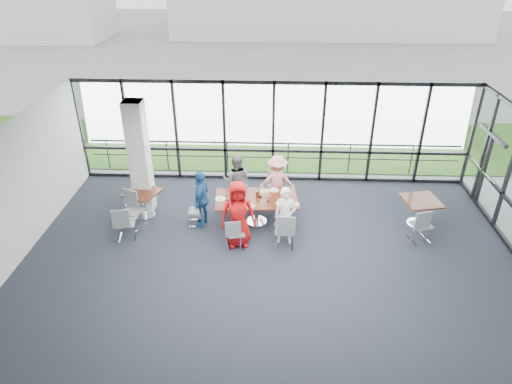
{
  "coord_description": "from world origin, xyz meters",
  "views": [
    {
      "loc": [
        0.04,
        -8.08,
        6.81
      ],
      "look_at": [
        -0.4,
        2.13,
        1.1
      ],
      "focal_mm": 32.0,
      "sensor_mm": 36.0,
      "label": 1
    }
  ],
  "objects_px": {
    "chair_main_end": "(196,211)",
    "chair_spare_lb": "(133,211)",
    "side_table_left": "(143,196)",
    "diner_end": "(202,199)",
    "main_table": "(256,201)",
    "chair_main_fl": "(240,189)",
    "chair_spare_r": "(421,225)",
    "chair_spare_la": "(126,223)",
    "structural_column": "(140,158)",
    "chair_main_nr": "(285,230)",
    "chair_main_fr": "(275,188)",
    "diner_near_right": "(285,216)",
    "diner_far_left": "(237,181)",
    "side_table_right": "(421,204)",
    "chair_main_nl": "(236,233)",
    "diner_far_right": "(277,181)",
    "diner_near_left": "(238,214)"
  },
  "relations": [
    {
      "from": "diner_end",
      "to": "chair_spare_la",
      "type": "xyz_separation_m",
      "value": [
        -1.85,
        -0.73,
        -0.33
      ]
    },
    {
      "from": "chair_spare_la",
      "to": "chair_spare_r",
      "type": "xyz_separation_m",
      "value": [
        7.5,
        0.23,
        -0.0
      ]
    },
    {
      "from": "structural_column",
      "to": "side_table_right",
      "type": "distance_m",
      "value": 7.65
    },
    {
      "from": "structural_column",
      "to": "chair_main_end",
      "type": "bearing_deg",
      "value": -24.88
    },
    {
      "from": "chair_main_nl",
      "to": "chair_main_nr",
      "type": "distance_m",
      "value": 1.23
    },
    {
      "from": "main_table",
      "to": "structural_column",
      "type": "bearing_deg",
      "value": 165.19
    },
    {
      "from": "structural_column",
      "to": "side_table_right",
      "type": "height_order",
      "value": "structural_column"
    },
    {
      "from": "diner_end",
      "to": "chair_main_fr",
      "type": "bearing_deg",
      "value": 133.68
    },
    {
      "from": "diner_far_left",
      "to": "diner_far_right",
      "type": "distance_m",
      "value": 1.15
    },
    {
      "from": "chair_main_end",
      "to": "chair_spare_lb",
      "type": "relative_size",
      "value": 0.84
    },
    {
      "from": "side_table_right",
      "to": "diner_far_left",
      "type": "xyz_separation_m",
      "value": [
        -4.98,
        0.77,
        0.17
      ]
    },
    {
      "from": "chair_main_nr",
      "to": "chair_spare_r",
      "type": "bearing_deg",
      "value": 10.12
    },
    {
      "from": "chair_spare_r",
      "to": "chair_main_end",
      "type": "bearing_deg",
      "value": 157.04
    },
    {
      "from": "main_table",
      "to": "chair_main_fl",
      "type": "bearing_deg",
      "value": 112.03
    },
    {
      "from": "diner_far_left",
      "to": "chair_spare_r",
      "type": "xyz_separation_m",
      "value": [
        4.81,
        -1.55,
        -0.34
      ]
    },
    {
      "from": "chair_main_nr",
      "to": "chair_main_end",
      "type": "distance_m",
      "value": 2.54
    },
    {
      "from": "main_table",
      "to": "side_table_right",
      "type": "distance_m",
      "value": 4.37
    },
    {
      "from": "diner_near_left",
      "to": "chair_spare_r",
      "type": "relative_size",
      "value": 1.88
    },
    {
      "from": "main_table",
      "to": "chair_main_nl",
      "type": "relative_size",
      "value": 2.72
    },
    {
      "from": "diner_far_left",
      "to": "chair_main_nl",
      "type": "distance_m",
      "value": 2.08
    },
    {
      "from": "diner_near_left",
      "to": "diner_far_left",
      "type": "distance_m",
      "value": 1.9
    },
    {
      "from": "diner_far_left",
      "to": "diner_far_right",
      "type": "bearing_deg",
      "value": -171.36
    },
    {
      "from": "chair_main_end",
      "to": "chair_spare_lb",
      "type": "bearing_deg",
      "value": -88.84
    },
    {
      "from": "chair_main_nr",
      "to": "chair_main_fl",
      "type": "bearing_deg",
      "value": 124.42
    },
    {
      "from": "side_table_left",
      "to": "chair_main_fl",
      "type": "bearing_deg",
      "value": 18.48
    },
    {
      "from": "chair_main_nl",
      "to": "chair_spare_lb",
      "type": "height_order",
      "value": "chair_spare_lb"
    },
    {
      "from": "chair_main_fr",
      "to": "chair_spare_la",
      "type": "distance_m",
      "value": 4.33
    },
    {
      "from": "diner_near_left",
      "to": "diner_near_right",
      "type": "xyz_separation_m",
      "value": [
        1.17,
        0.15,
        -0.11
      ]
    },
    {
      "from": "side_table_left",
      "to": "diner_end",
      "type": "relative_size",
      "value": 0.68
    },
    {
      "from": "main_table",
      "to": "side_table_right",
      "type": "xyz_separation_m",
      "value": [
        4.37,
        0.08,
        -0.0
      ]
    },
    {
      "from": "side_table_left",
      "to": "diner_end",
      "type": "distance_m",
      "value": 1.74
    },
    {
      "from": "diner_far_left",
      "to": "chair_spare_lb",
      "type": "relative_size",
      "value": 1.66
    },
    {
      "from": "structural_column",
      "to": "chair_main_nl",
      "type": "xyz_separation_m",
      "value": [
        2.73,
        -1.75,
        -1.18
      ]
    },
    {
      "from": "diner_far_right",
      "to": "diner_end",
      "type": "height_order",
      "value": "diner_end"
    },
    {
      "from": "side_table_right",
      "to": "chair_spare_r",
      "type": "height_order",
      "value": "chair_spare_r"
    },
    {
      "from": "side_table_left",
      "to": "chair_spare_la",
      "type": "relative_size",
      "value": 1.16
    },
    {
      "from": "chair_main_nl",
      "to": "chair_main_fl",
      "type": "distance_m",
      "value": 2.24
    },
    {
      "from": "chair_spare_r",
      "to": "diner_far_left",
      "type": "bearing_deg",
      "value": 144.3
    },
    {
      "from": "chair_main_nl",
      "to": "chair_spare_la",
      "type": "height_order",
      "value": "chair_spare_la"
    },
    {
      "from": "main_table",
      "to": "chair_spare_r",
      "type": "distance_m",
      "value": 4.27
    },
    {
      "from": "structural_column",
      "to": "chair_spare_la",
      "type": "distance_m",
      "value": 1.87
    },
    {
      "from": "diner_near_right",
      "to": "chair_main_end",
      "type": "distance_m",
      "value": 2.5
    },
    {
      "from": "chair_main_nr",
      "to": "side_table_left",
      "type": "bearing_deg",
      "value": 165.2
    },
    {
      "from": "diner_far_right",
      "to": "chair_spare_lb",
      "type": "xyz_separation_m",
      "value": [
        -3.82,
        -1.27,
        -0.3
      ]
    },
    {
      "from": "diner_end",
      "to": "chair_spare_la",
      "type": "bearing_deg",
      "value": -60.12
    },
    {
      "from": "side_table_right",
      "to": "chair_spare_r",
      "type": "bearing_deg",
      "value": -102.13
    },
    {
      "from": "structural_column",
      "to": "diner_near_left",
      "type": "relative_size",
      "value": 1.82
    },
    {
      "from": "diner_far_right",
      "to": "diner_end",
      "type": "xyz_separation_m",
      "value": [
        -1.99,
        -1.1,
        0.02
      ]
    },
    {
      "from": "diner_near_left",
      "to": "diner_end",
      "type": "bearing_deg",
      "value": 131.07
    },
    {
      "from": "side_table_left",
      "to": "diner_near_left",
      "type": "bearing_deg",
      "value": -24.28
    }
  ]
}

